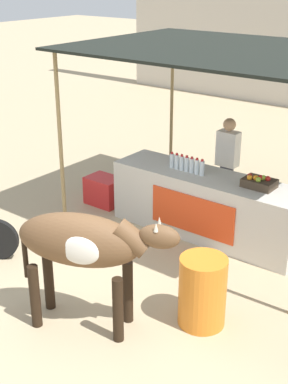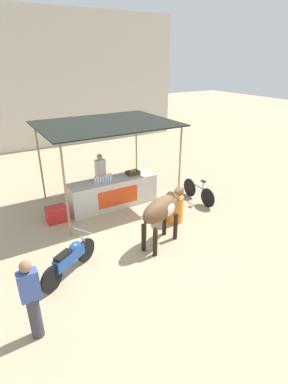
{
  "view_description": "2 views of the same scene",
  "coord_description": "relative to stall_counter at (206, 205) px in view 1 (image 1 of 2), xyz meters",
  "views": [
    {
      "loc": [
        3.76,
        -4.18,
        3.8
      ],
      "look_at": [
        -0.46,
        1.24,
        0.9
      ],
      "focal_mm": 50.0,
      "sensor_mm": 36.0,
      "label": 1
    },
    {
      "loc": [
        -3.8,
        -6.25,
        4.66
      ],
      "look_at": [
        0.4,
        0.82,
        0.94
      ],
      "focal_mm": 28.0,
      "sensor_mm": 36.0,
      "label": 2
    }
  ],
  "objects": [
    {
      "name": "cooler_box",
      "position": [
        -1.99,
        -0.1,
        -0.24
      ],
      "size": [
        0.6,
        0.44,
        0.48
      ],
      "primitive_type": "cube",
      "color": "red",
      "rests_on": "ground"
    },
    {
      "name": "fruit_crate",
      "position": [
        0.8,
        0.05,
        0.55
      ],
      "size": [
        0.44,
        0.32,
        0.18
      ],
      "color": "#3F3326",
      "rests_on": "stall_counter"
    },
    {
      "name": "vendor_behind_counter",
      "position": [
        -0.11,
        0.75,
        0.37
      ],
      "size": [
        0.34,
        0.22,
        1.65
      ],
      "color": "#383842",
      "rests_on": "ground"
    },
    {
      "name": "stall_counter",
      "position": [
        0.0,
        0.0,
        0.0
      ],
      "size": [
        3.0,
        0.82,
        0.96
      ],
      "color": "beige",
      "rests_on": "ground"
    },
    {
      "name": "water_barrel",
      "position": [
        1.14,
        -1.93,
        -0.06
      ],
      "size": [
        0.54,
        0.54,
        0.84
      ],
      "primitive_type": "cylinder",
      "color": "orange",
      "rests_on": "ground"
    },
    {
      "name": "cow",
      "position": [
        0.13,
        -2.76,
        0.55
      ],
      "size": [
        1.82,
        1.03,
        1.44
      ],
      "color": "brown",
      "rests_on": "ground"
    },
    {
      "name": "stall_awning",
      "position": [
        0.0,
        0.3,
        2.17
      ],
      "size": [
        4.2,
        3.2,
        2.77
      ],
      "color": "black",
      "rests_on": "ground"
    },
    {
      "name": "water_bottle_row",
      "position": [
        -0.35,
        -0.05,
        0.59
      ],
      "size": [
        0.61,
        0.07,
        0.25
      ],
      "color": "silver",
      "rests_on": "stall_counter"
    },
    {
      "name": "ground_plane",
      "position": [
        0.0,
        -2.2,
        -0.48
      ],
      "size": [
        60.0,
        60.0,
        0.0
      ],
      "primitive_type": "plane",
      "color": "tan"
    }
  ]
}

